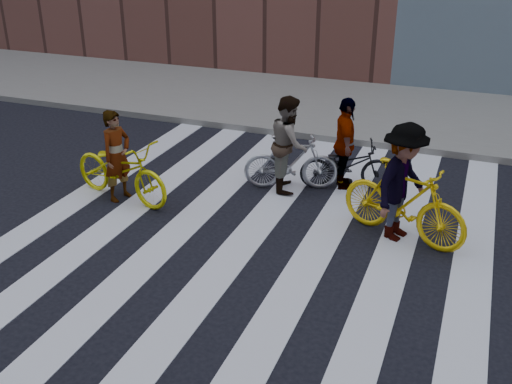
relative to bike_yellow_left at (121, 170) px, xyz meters
The scene contains 11 objects.
ground 3.29m from the bike_yellow_left, 15.65° to the right, with size 100.00×100.00×0.00m, color black.
sidewalk_far 7.34m from the bike_yellow_left, 64.77° to the left, with size 100.00×5.00×0.15m, color gray.
zebra_crosswalk 3.29m from the bike_yellow_left, 15.65° to the right, with size 8.25×10.00×0.01m.
bike_yellow_left is the anchor object (origin of this frame).
bike_silver_mid 3.01m from the bike_yellow_left, 29.68° to the left, with size 0.48×1.71×1.03m, color #ACAEB6.
bike_yellow_right 4.79m from the bike_yellow_left, ahead, with size 0.58×2.05×1.23m, color yellow.
bike_dark_rear 4.01m from the bike_yellow_left, 28.01° to the left, with size 0.58×1.68×0.88m, color black.
rider_left 0.26m from the bike_yellow_left, behind, with size 0.59×0.38×1.61m, color slate.
rider_mid 2.98m from the bike_yellow_left, 30.16° to the left, with size 0.84×0.65×1.73m, color slate.
rider_right 4.75m from the bike_yellow_left, ahead, with size 1.19×0.69×1.85m, color slate.
rider_rear 3.97m from the bike_yellow_left, 28.35° to the left, with size 0.99×0.41×1.69m, color slate.
Camera 1 is at (2.51, -7.20, 4.52)m, focal length 42.00 mm.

